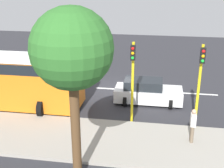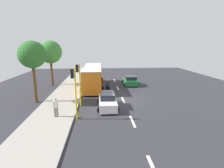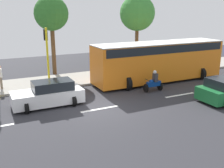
# 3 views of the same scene
# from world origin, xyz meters

# --- Properties ---
(ground_plane) EXTENTS (40.00, 60.00, 0.10)m
(ground_plane) POSITION_xyz_m (0.00, 0.00, -0.05)
(ground_plane) COLOR #2D2D33
(sidewalk) EXTENTS (4.00, 60.00, 0.15)m
(sidewalk) POSITION_xyz_m (7.00, 0.00, 0.07)
(sidewalk) COLOR #9E998E
(sidewalk) RESTS_ON ground
(lane_stripe_north) EXTENTS (0.20, 2.40, 0.01)m
(lane_stripe_north) POSITION_xyz_m (0.00, -6.00, 0.01)
(lane_stripe_north) COLOR white
(lane_stripe_north) RESTS_ON ground
(lane_stripe_mid) EXTENTS (0.20, 2.40, 0.01)m
(lane_stripe_mid) POSITION_xyz_m (0.00, 0.00, 0.01)
(lane_stripe_mid) COLOR white
(lane_stripe_mid) RESTS_ON ground
(lane_stripe_south) EXTENTS (0.20, 2.40, 0.01)m
(lane_stripe_south) POSITION_xyz_m (0.00, 6.00, 0.01)
(lane_stripe_south) COLOR white
(lane_stripe_south) RESTS_ON ground
(car_white) EXTENTS (2.13, 4.20, 1.52)m
(car_white) POSITION_xyz_m (1.95, 2.50, 0.71)
(car_white) COLOR white
(car_white) RESTS_ON ground
(car_green) EXTENTS (2.35, 3.92, 1.52)m
(car_green) POSITION_xyz_m (-2.21, -7.96, 0.71)
(car_green) COLOR #1E7238
(car_green) RESTS_ON ground
(motorcycle) EXTENTS (0.60, 1.30, 1.53)m
(motorcycle) POSITION_xyz_m (1.57, -4.88, 0.64)
(motorcycle) COLOR black
(motorcycle) RESTS_ON ground
(pedestrian_near_signal) EXTENTS (0.40, 0.24, 1.69)m
(pedestrian_near_signal) POSITION_xyz_m (6.56, 4.87, 1.06)
(pedestrian_near_signal) COLOR #72604C
(pedestrian_near_signal) RESTS_ON sidewalk
(traffic_light_corner) EXTENTS (0.49, 0.24, 4.50)m
(traffic_light_corner) POSITION_xyz_m (4.85, 1.81, 2.93)
(traffic_light_corner) COLOR yellow
(traffic_light_corner) RESTS_ON ground
(traffic_light_midblock) EXTENTS (0.49, 0.24, 4.50)m
(traffic_light_midblock) POSITION_xyz_m (4.85, 5.20, 2.93)
(traffic_light_midblock) COLOR yellow
(traffic_light_midblock) RESTS_ON ground
(street_tree_south) EXTENTS (2.93, 2.93, 6.79)m
(street_tree_south) POSITION_xyz_m (9.86, 0.14, 5.26)
(street_tree_south) COLOR brown
(street_tree_south) RESTS_ON ground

